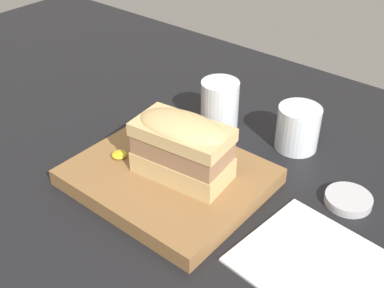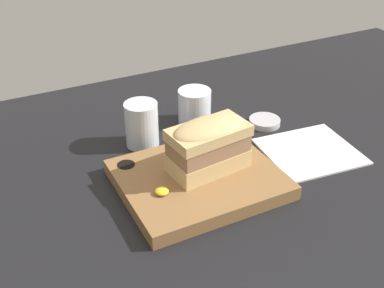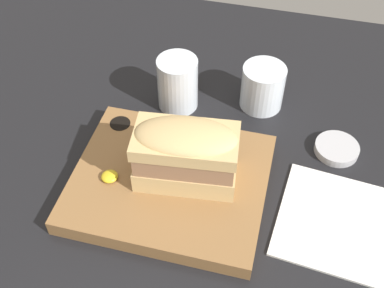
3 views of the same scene
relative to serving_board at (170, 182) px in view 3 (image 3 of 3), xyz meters
The scene contains 8 objects.
dining_table 6.82cm from the serving_board, 61.33° to the right, with size 189.76×117.15×2.00cm.
serving_board is the anchor object (origin of this frame).
sandwich 7.23cm from the serving_board, 14.21° to the left, with size 15.29×9.34×10.09cm.
mustard_dollop 8.93cm from the serving_board, 163.06° to the right, with size 2.46×2.46×0.98cm.
water_glass 18.82cm from the serving_board, 101.31° to the left, with size 6.95×6.95×9.53cm.
wine_glass 24.36cm from the serving_board, 64.29° to the left, with size 7.45×7.45×7.86cm.
napkin 25.96cm from the serving_board, ahead, with size 20.00×18.71×0.40cm.
condiment_dish 27.72cm from the serving_board, 29.37° to the left, with size 7.07×7.07×1.37cm.
Camera 3 is at (11.08, -36.60, 60.52)cm, focal length 45.00 mm.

